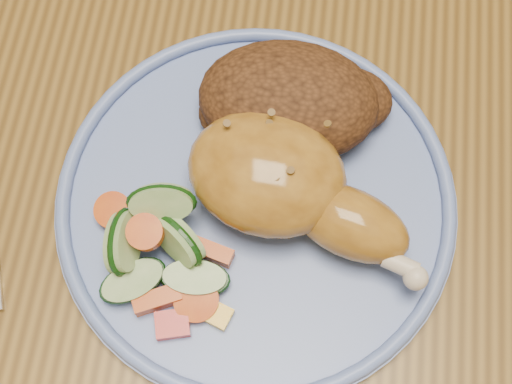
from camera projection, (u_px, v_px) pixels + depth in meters
The scene contains 7 objects.
ground at pixel (270, 296), 1.25m from camera, with size 4.00×4.00×0.00m, color #4F381B.
dining_table at pixel (284, 123), 0.63m from camera, with size 0.90×1.40×0.75m.
plate at pixel (256, 203), 0.50m from camera, with size 0.28×0.28×0.01m, color #6079BD.
plate_rim at pixel (256, 197), 0.49m from camera, with size 0.28×0.28×0.01m, color #6079BD.
chicken_leg at pixel (287, 185), 0.47m from camera, with size 0.17×0.12×0.06m.
rice_pilaf at pixel (292, 101), 0.50m from camera, with size 0.14×0.09×0.06m.
vegetable_pile at pixel (160, 253), 0.47m from camera, with size 0.10×0.11×0.05m.
Camera 1 is at (0.01, -0.29, 1.23)m, focal length 50.00 mm.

